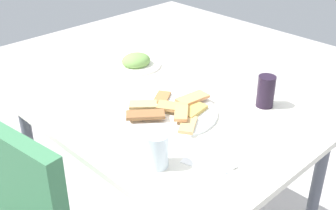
% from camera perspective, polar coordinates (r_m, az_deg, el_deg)
% --- Properties ---
extents(dining_table, '(1.08, 0.78, 0.75)m').
position_cam_1_polar(dining_table, '(1.66, -0.38, -3.50)').
color(dining_table, silver).
rests_on(dining_table, ground_plane).
extents(pide_platter, '(0.33, 0.35, 0.04)m').
position_cam_1_polar(pide_platter, '(1.58, 0.61, -0.85)').
color(pide_platter, white).
rests_on(pide_platter, dining_table).
extents(salad_plate_greens, '(0.22, 0.22, 0.07)m').
position_cam_1_polar(salad_plate_greens, '(1.97, -4.20, 5.63)').
color(salad_plate_greens, white).
rests_on(salad_plate_greens, dining_table).
extents(soda_can, '(0.09, 0.09, 0.12)m').
position_cam_1_polar(soda_can, '(1.66, 12.72, 1.76)').
color(soda_can, black).
rests_on(soda_can, dining_table).
extents(drinking_glass, '(0.07, 0.07, 0.11)m').
position_cam_1_polar(drinking_glass, '(1.30, -1.48, -5.98)').
color(drinking_glass, silver).
rests_on(drinking_glass, dining_table).
extents(paper_napkin, '(0.19, 0.19, 0.00)m').
position_cam_1_polar(paper_napkin, '(1.37, 6.02, -6.79)').
color(paper_napkin, white).
rests_on(paper_napkin, dining_table).
extents(fork, '(0.17, 0.05, 0.00)m').
position_cam_1_polar(fork, '(1.38, 6.52, -6.34)').
color(fork, silver).
rests_on(fork, paper_napkin).
extents(spoon, '(0.17, 0.06, 0.00)m').
position_cam_1_polar(spoon, '(1.36, 5.54, -6.96)').
color(spoon, silver).
rests_on(spoon, paper_napkin).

